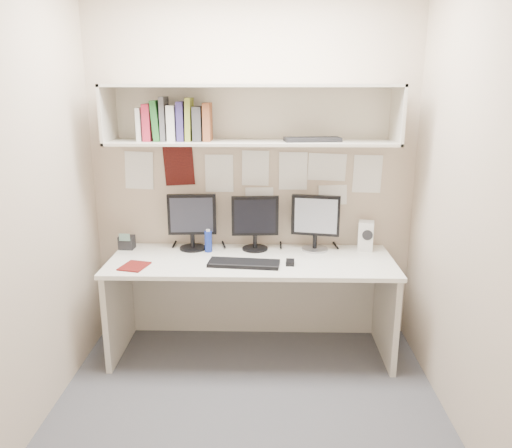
{
  "coord_description": "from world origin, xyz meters",
  "views": [
    {
      "loc": [
        0.11,
        -2.68,
        1.9
      ],
      "look_at": [
        0.04,
        0.35,
        1.07
      ],
      "focal_mm": 35.0,
      "sensor_mm": 36.0,
      "label": 1
    }
  ],
  "objects_px": {
    "speaker": "(366,236)",
    "desk": "(252,306)",
    "monitor_left": "(192,219)",
    "keyboard": "(244,263)",
    "monitor_center": "(255,220)",
    "desk_phone": "(127,242)",
    "monitor_right": "(315,220)",
    "maroon_notebook": "(134,266)"
  },
  "relations": [
    {
      "from": "monitor_right",
      "to": "keyboard",
      "type": "bearing_deg",
      "value": -134.8
    },
    {
      "from": "desk_phone",
      "to": "maroon_notebook",
      "type": "bearing_deg",
      "value": -64.6
    },
    {
      "from": "speaker",
      "to": "maroon_notebook",
      "type": "xyz_separation_m",
      "value": [
        -1.62,
        -0.41,
        -0.1
      ]
    },
    {
      "from": "monitor_right",
      "to": "desk_phone",
      "type": "relative_size",
      "value": 3.16
    },
    {
      "from": "monitor_right",
      "to": "keyboard",
      "type": "relative_size",
      "value": 0.86
    },
    {
      "from": "monitor_right",
      "to": "maroon_notebook",
      "type": "xyz_separation_m",
      "value": [
        -1.25,
        -0.41,
        -0.22
      ]
    },
    {
      "from": "monitor_center",
      "to": "speaker",
      "type": "height_order",
      "value": "monitor_center"
    },
    {
      "from": "monitor_right",
      "to": "desk_phone",
      "type": "bearing_deg",
      "value": -168.66
    },
    {
      "from": "monitor_left",
      "to": "keyboard",
      "type": "bearing_deg",
      "value": -45.52
    },
    {
      "from": "monitor_right",
      "to": "keyboard",
      "type": "xyz_separation_m",
      "value": [
        -0.51,
        -0.35,
        -0.22
      ]
    },
    {
      "from": "desk",
      "to": "monitor_center",
      "type": "bearing_deg",
      "value": 84.71
    },
    {
      "from": "keyboard",
      "to": "speaker",
      "type": "xyz_separation_m",
      "value": [
        0.89,
        0.35,
        0.1
      ]
    },
    {
      "from": "monitor_right",
      "to": "keyboard",
      "type": "distance_m",
      "value": 0.66
    },
    {
      "from": "speaker",
      "to": "desk",
      "type": "bearing_deg",
      "value": -153.01
    },
    {
      "from": "monitor_right",
      "to": "desk",
      "type": "bearing_deg",
      "value": -144.02
    },
    {
      "from": "desk",
      "to": "maroon_notebook",
      "type": "xyz_separation_m",
      "value": [
        -0.78,
        -0.19,
        0.37
      ]
    },
    {
      "from": "desk",
      "to": "monitor_right",
      "type": "height_order",
      "value": "monitor_right"
    },
    {
      "from": "desk",
      "to": "monitor_left",
      "type": "xyz_separation_m",
      "value": [
        -0.45,
        0.22,
        0.59
      ]
    },
    {
      "from": "monitor_right",
      "to": "maroon_notebook",
      "type": "relative_size",
      "value": 2.11
    },
    {
      "from": "speaker",
      "to": "monitor_left",
      "type": "bearing_deg",
      "value": -167.66
    },
    {
      "from": "maroon_notebook",
      "to": "desk",
      "type": "bearing_deg",
      "value": 27.43
    },
    {
      "from": "keyboard",
      "to": "speaker",
      "type": "distance_m",
      "value": 0.96
    },
    {
      "from": "monitor_left",
      "to": "desk_phone",
      "type": "relative_size",
      "value": 3.18
    },
    {
      "from": "monitor_right",
      "to": "maroon_notebook",
      "type": "bearing_deg",
      "value": -151.24
    },
    {
      "from": "monitor_center",
      "to": "maroon_notebook",
      "type": "bearing_deg",
      "value": -157.25
    },
    {
      "from": "monitor_center",
      "to": "desk_phone",
      "type": "height_order",
      "value": "monitor_center"
    },
    {
      "from": "desk",
      "to": "speaker",
      "type": "xyz_separation_m",
      "value": [
        0.84,
        0.22,
        0.47
      ]
    },
    {
      "from": "desk",
      "to": "speaker",
      "type": "bearing_deg",
      "value": 14.68
    },
    {
      "from": "maroon_notebook",
      "to": "monitor_left",
      "type": "bearing_deg",
      "value": 64.3
    },
    {
      "from": "monitor_right",
      "to": "monitor_center",
      "type": "bearing_deg",
      "value": -169.3
    },
    {
      "from": "monitor_center",
      "to": "speaker",
      "type": "relative_size",
      "value": 1.85
    },
    {
      "from": "monitor_left",
      "to": "desk_phone",
      "type": "bearing_deg",
      "value": 177.67
    },
    {
      "from": "desk",
      "to": "monitor_left",
      "type": "height_order",
      "value": "monitor_left"
    },
    {
      "from": "speaker",
      "to": "desk_phone",
      "type": "relative_size",
      "value": 1.67
    },
    {
      "from": "desk",
      "to": "monitor_right",
      "type": "distance_m",
      "value": 0.78
    },
    {
      "from": "keyboard",
      "to": "speaker",
      "type": "relative_size",
      "value": 2.21
    },
    {
      "from": "desk",
      "to": "monitor_right",
      "type": "relative_size",
      "value": 4.85
    },
    {
      "from": "monitor_left",
      "to": "desk_phone",
      "type": "xyz_separation_m",
      "value": [
        -0.49,
        -0.02,
        -0.18
      ]
    },
    {
      "from": "monitor_center",
      "to": "desk_phone",
      "type": "distance_m",
      "value": 0.98
    },
    {
      "from": "desk",
      "to": "monitor_center",
      "type": "height_order",
      "value": "monitor_center"
    },
    {
      "from": "desk",
      "to": "monitor_center",
      "type": "relative_size",
      "value": 4.96
    },
    {
      "from": "desk",
      "to": "speaker",
      "type": "height_order",
      "value": "speaker"
    }
  ]
}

